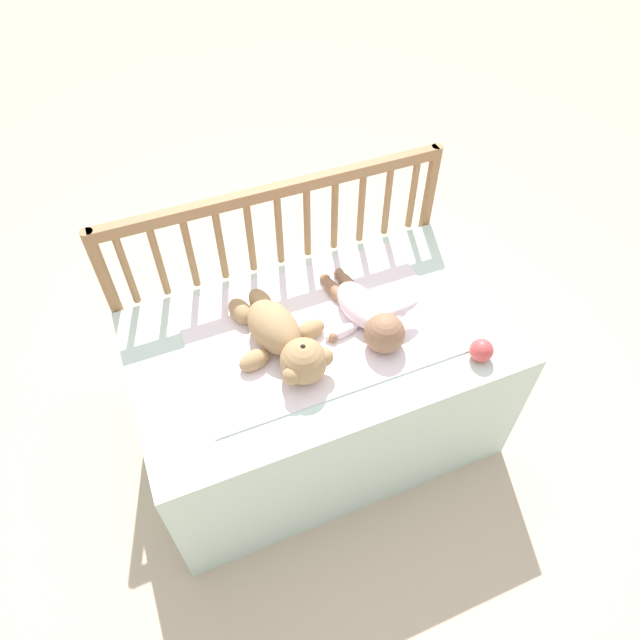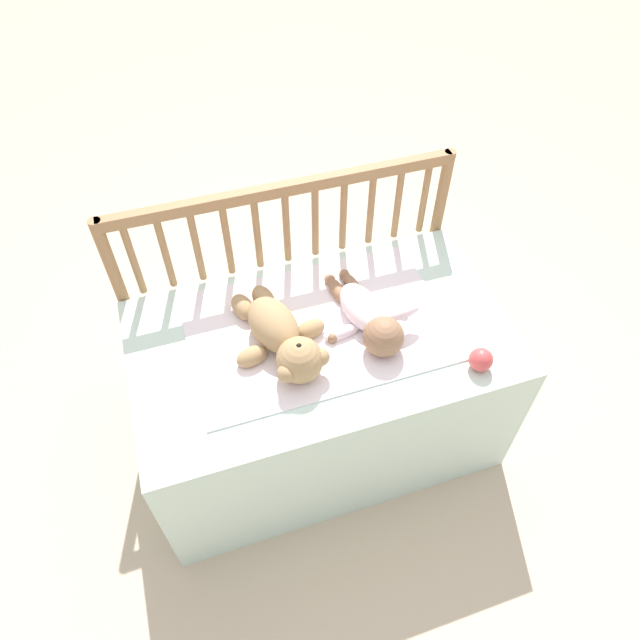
% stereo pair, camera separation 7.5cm
% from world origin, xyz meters
% --- Properties ---
extents(ground_plane, '(12.00, 12.00, 0.00)m').
position_xyz_m(ground_plane, '(0.00, 0.00, 0.00)').
color(ground_plane, '#C6B293').
extents(crib_mattress, '(1.08, 0.63, 0.52)m').
position_xyz_m(crib_mattress, '(0.00, 0.00, 0.26)').
color(crib_mattress, silver).
rests_on(crib_mattress, ground_plane).
extents(crib_rail, '(1.08, 0.04, 0.81)m').
position_xyz_m(crib_rail, '(0.00, 0.34, 0.58)').
color(crib_rail, '#997047').
rests_on(crib_rail, ground_plane).
extents(blanket, '(0.74, 0.49, 0.01)m').
position_xyz_m(blanket, '(-0.00, 0.04, 0.52)').
color(blanket, white).
rests_on(blanket, crib_mattress).
extents(teddy_bear, '(0.28, 0.39, 0.13)m').
position_xyz_m(teddy_bear, '(-0.12, -0.01, 0.58)').
color(teddy_bear, tan).
rests_on(teddy_bear, crib_mattress).
extents(baby, '(0.28, 0.37, 0.11)m').
position_xyz_m(baby, '(0.14, -0.01, 0.57)').
color(baby, white).
rests_on(baby, crib_mattress).
extents(toy_ball, '(0.07, 0.07, 0.07)m').
position_xyz_m(toy_ball, '(0.37, -0.23, 0.55)').
color(toy_ball, '#DB4C4C').
rests_on(toy_ball, crib_mattress).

